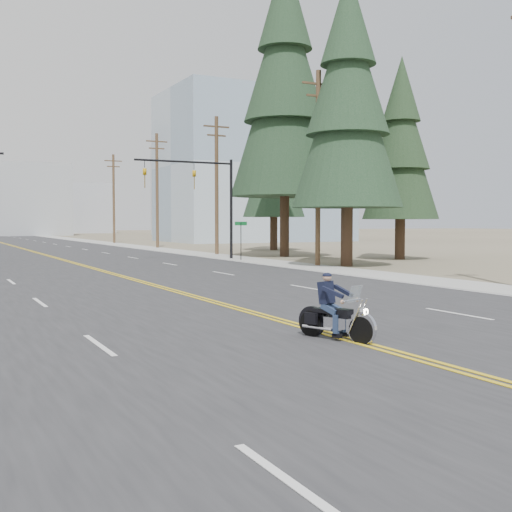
{
  "coord_description": "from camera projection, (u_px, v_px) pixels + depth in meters",
  "views": [
    {
      "loc": [
        -8.1,
        -9.25,
        2.58
      ],
      "look_at": [
        0.36,
        7.32,
        1.6
      ],
      "focal_mm": 45.0,
      "sensor_mm": 36.0,
      "label": 1
    }
  ],
  "objects": [
    {
      "name": "haze_bldg_e",
      "position": [
        80.0,
        208.0,
        156.48
      ],
      "size": [
        14.0,
        14.0,
        12.0
      ],
      "primitive_type": "cube",
      "color": "#B7BCC6",
      "rests_on": "ground"
    },
    {
      "name": "haze_bldg_b",
      "position": [
        19.0,
        200.0,
        126.47
      ],
      "size": [
        18.0,
        14.0,
        14.0
      ],
      "primitive_type": "cube",
      "color": "#ADB2B7",
      "rests_on": "ground"
    },
    {
      "name": "road",
      "position": [
        8.0,
        245.0,
        74.29
      ],
      "size": [
        20.0,
        200.0,
        0.01
      ],
      "primitive_type": "cube",
      "color": "#303033",
      "rests_on": "ground"
    },
    {
      "name": "conifer_mid",
      "position": [
        401.0,
        143.0,
        44.35
      ],
      "size": [
        5.26,
        5.26,
        14.04
      ],
      "rotation": [
        0.0,
        0.0,
        -0.3
      ],
      "color": "#382619",
      "rests_on": "ground"
    },
    {
      "name": "motorcyclist",
      "position": [
        336.0,
        307.0,
        13.96
      ],
      "size": [
        1.39,
        2.05,
        1.47
      ],
      "primitive_type": null,
      "rotation": [
        0.0,
        0.0,
        3.48
      ],
      "color": "black",
      "rests_on": "ground"
    },
    {
      "name": "conifer_far",
      "position": [
        274.0,
        155.0,
        59.36
      ],
      "size": [
        5.77,
        5.77,
        15.45
      ],
      "rotation": [
        0.0,
        0.0,
        0.43
      ],
      "color": "#382619",
      "rests_on": "ground"
    },
    {
      "name": "conifer_near",
      "position": [
        348.0,
        97.0,
        37.31
      ],
      "size": [
        6.52,
        6.52,
        17.25
      ],
      "rotation": [
        0.0,
        0.0,
        0.14
      ],
      "color": "#382619",
      "rests_on": "ground"
    },
    {
      "name": "haze_bldg_c",
      "position": [
        199.0,
        190.0,
        127.57
      ],
      "size": [
        16.0,
        12.0,
        18.0
      ],
      "primitive_type": "cube",
      "color": "#B7BCC6",
      "rests_on": "ground"
    },
    {
      "name": "conifer_tall",
      "position": [
        285.0,
        82.0,
        47.79
      ],
      "size": [
        8.17,
        8.17,
        22.69
      ],
      "rotation": [
        0.0,
        0.0,
        -0.06
      ],
      "color": "#382619",
      "rests_on": "ground"
    },
    {
      "name": "sidewalk_right",
      "position": [
        106.0,
        243.0,
        79.52
      ],
      "size": [
        3.0,
        200.0,
        0.01
      ],
      "primitive_type": "cube",
      "color": "#A5A5A0",
      "rests_on": "ground"
    },
    {
      "name": "glass_building",
      "position": [
        253.0,
        169.0,
        88.31
      ],
      "size": [
        24.0,
        16.0,
        20.0
      ],
      "primitive_type": "cube",
      "color": "#9EB5CC",
      "rests_on": "ground"
    },
    {
      "name": "traffic_mast_right",
      "position": [
        205.0,
        188.0,
        44.32
      ],
      "size": [
        7.1,
        0.26,
        7.0
      ],
      "color": "black",
      "rests_on": "ground"
    },
    {
      "name": "street_sign",
      "position": [
        241.0,
        234.0,
        43.54
      ],
      "size": [
        0.9,
        0.06,
        2.62
      ],
      "color": "black",
      "rests_on": "ground"
    },
    {
      "name": "ground_plane",
      "position": [
        416.0,
        360.0,
        12.05
      ],
      "size": [
        400.0,
        400.0,
        0.0
      ],
      "primitive_type": "plane",
      "color": "#776D56",
      "rests_on": "ground"
    },
    {
      "name": "utility_pole_c",
      "position": [
        217.0,
        183.0,
        51.22
      ],
      "size": [
        2.2,
        0.3,
        11.0
      ],
      "color": "brown",
      "rests_on": "ground"
    },
    {
      "name": "utility_pole_d",
      "position": [
        157.0,
        189.0,
        64.54
      ],
      "size": [
        2.2,
        0.3,
        11.5
      ],
      "color": "brown",
      "rests_on": "ground"
    },
    {
      "name": "utility_pole_e",
      "position": [
        114.0,
        197.0,
        79.67
      ],
      "size": [
        2.2,
        0.3,
        11.0
      ],
      "color": "brown",
      "rests_on": "ground"
    },
    {
      "name": "utility_pole_b",
      "position": [
        318.0,
        165.0,
        37.86
      ],
      "size": [
        2.2,
        0.3,
        11.5
      ],
      "color": "brown",
      "rests_on": "ground"
    }
  ]
}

